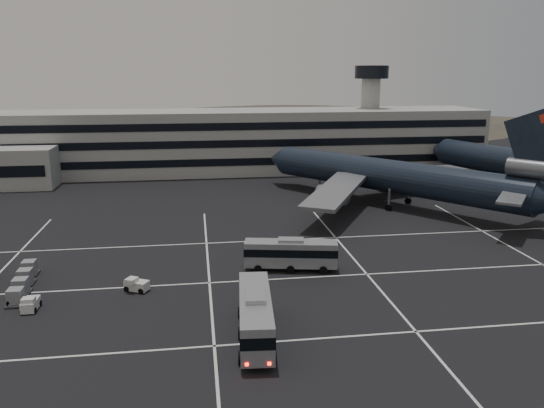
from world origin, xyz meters
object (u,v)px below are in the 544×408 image
(bus_near, at_px, (255,314))
(bus_far, at_px, (291,253))
(trijet_main, at_px, (392,176))
(uld_cluster, at_px, (0,284))
(tug_a, at_px, (30,304))

(bus_near, relative_size, bus_far, 1.09)
(trijet_main, relative_size, bus_far, 4.37)
(trijet_main, distance_m, bus_near, 51.96)
(trijet_main, distance_m, uld_cluster, 61.83)
(tug_a, height_order, uld_cluster, uld_cluster)
(bus_near, bearing_deg, trijet_main, 61.14)
(bus_near, xyz_separation_m, tug_a, (-21.09, 8.55, -1.63))
(trijet_main, distance_m, bus_far, 35.81)
(bus_far, xyz_separation_m, uld_cluster, (-31.62, -1.79, -1.26))
(trijet_main, relative_size, uld_cluster, 4.39)
(bus_near, relative_size, tug_a, 5.05)
(trijet_main, bearing_deg, uld_cluster, 170.31)
(trijet_main, bearing_deg, bus_near, -161.52)
(bus_near, bearing_deg, uld_cluster, 156.02)
(bus_far, bearing_deg, bus_near, 170.22)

